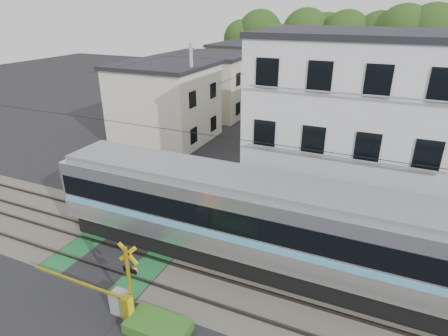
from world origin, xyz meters
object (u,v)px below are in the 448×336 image
at_px(crossing_signal_far, 129,189).
at_px(crossing_signal_near, 121,299).
at_px(apartment_block, 351,119).
at_px(pedestrian, 266,109).

bearing_deg(crossing_signal_far, crossing_signal_near, -54.71).
distance_m(crossing_signal_near, apartment_block, 14.95).
relative_size(apartment_block, pedestrian, 6.27).
distance_m(crossing_signal_near, crossing_signal_far, 8.95).
height_order(crossing_signal_near, crossing_signal_far, same).
bearing_deg(crossing_signal_near, pedestrian, 97.38).
relative_size(crossing_signal_near, crossing_signal_far, 1.00).
bearing_deg(crossing_signal_near, apartment_block, 65.78).
bearing_deg(pedestrian, crossing_signal_far, 101.67).
relative_size(crossing_signal_far, apartment_block, 0.46).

